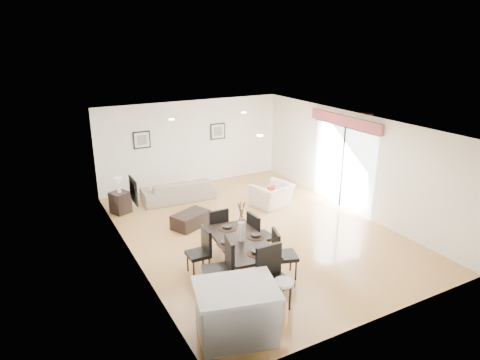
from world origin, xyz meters
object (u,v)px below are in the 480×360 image
dining_table (241,244)px  dining_chair_wfar (202,249)px  armchair (272,195)px  dining_chair_enear (281,251)px  side_table (120,202)px  bar_stool (284,287)px  dining_chair_efar (258,233)px  kitchen_island (236,311)px  dining_chair_foot (217,227)px  coffee_table (191,220)px  sofa (178,190)px  dining_chair_wnear (223,265)px  dining_chair_head (272,273)px

dining_table → dining_chair_wfar: 0.82m
armchair → dining_chair_enear: dining_chair_enear is taller
side_table → bar_stool: bearing=-77.5°
dining_table → side_table: bearing=114.2°
dining_chair_efar → kitchen_island: bearing=139.8°
dining_chair_enear → dining_chair_foot: dining_chair_foot is taller
coffee_table → bar_stool: 4.24m
side_table → kitchen_island: (0.43, -5.95, 0.16)m
armchair → coffee_table: armchair is taller
sofa → dining_chair_wfar: bearing=79.4°
armchair → side_table: size_ratio=1.71×
armchair → dining_chair_foot: size_ratio=0.98×
dining_chair_enear → kitchen_island: bearing=143.2°
dining_table → dining_chair_wfar: bearing=151.6°
bar_stool → dining_chair_efar: bearing=71.0°
dining_chair_wnear → kitchen_island: dining_chair_wnear is taller
armchair → dining_chair_enear: (-1.84, -3.23, 0.24)m
dining_chair_wnear → dining_chair_efar: (1.29, 0.94, -0.07)m
sofa → kitchen_island: size_ratio=1.40×
dining_chair_efar → dining_table: bearing=123.0°
dining_table → dining_chair_efar: 0.80m
sofa → dining_chair_enear: bearing=96.9°
dining_chair_wfar → coffee_table: 2.27m
dining_table → kitchen_island: 1.87m
dining_chair_wnear → coffee_table: 3.20m
side_table → kitchen_island: size_ratio=0.39×
bar_stool → sofa: bearing=86.2°
dining_chair_wnear → armchair: bearing=149.5°
sofa → bar_stool: 6.10m
dining_chair_wnear → side_table: size_ratio=1.96×
armchair → dining_chair_wnear: 4.55m
dining_chair_head → dining_chair_wfar: bearing=113.2°
sofa → side_table: size_ratio=3.57×
sofa → bar_stool: bearing=89.5°
dining_chair_wnear → dining_chair_head: size_ratio=1.02×
dining_chair_wnear → bar_stool: size_ratio=1.55×
bar_stool → dining_chair_wnear: bearing=117.8°
dining_chair_efar → side_table: (-2.03, 3.90, -0.29)m
coffee_table → dining_table: bearing=-113.4°
dining_chair_enear → dining_chair_wfar: bearing=73.1°
kitchen_island → bar_stool: 0.91m
dining_chair_wnear → dining_chair_foot: 1.75m
dining_chair_enear → coffee_table: 3.16m
dining_table → dining_chair_head: 1.14m
dining_chair_foot → side_table: (-1.38, 3.21, -0.28)m
coffee_table → dining_chair_head: bearing=-113.7°
dining_chair_foot → kitchen_island: dining_chair_foot is taller
dining_chair_wfar → dining_chair_foot: bearing=137.0°
dining_chair_enear → dining_chair_efar: bearing=17.9°
coffee_table → kitchen_island: 4.32m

